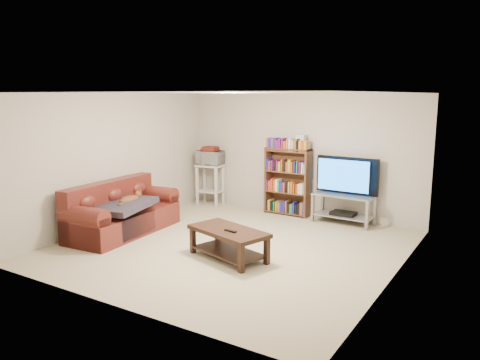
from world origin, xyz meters
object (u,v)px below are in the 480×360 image
Objects in this scene: tv_stand at (344,204)px; bookshelf at (288,181)px; coffee_table at (228,238)px; sofa at (120,215)px.

tv_stand is 1.24m from bookshelf.
tv_stand reaches higher than coffee_table.
coffee_table is at bearing -80.63° from bookshelf.
sofa is at bearing -137.86° from tv_stand.
sofa is 1.61× the size of bookshelf.
tv_stand is (0.78, 2.72, 0.06)m from coffee_table.
sofa reaches higher than tv_stand.
coffee_table is (2.33, -0.12, -0.01)m from sofa.
tv_stand is at bearing 90.26° from coffee_table.
bookshelf is at bearing 49.61° from sofa.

